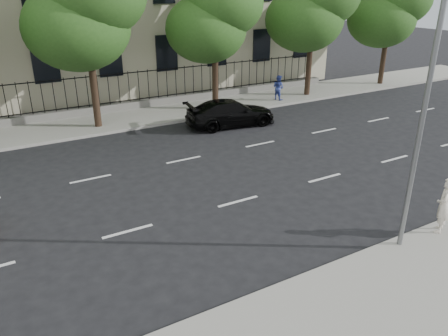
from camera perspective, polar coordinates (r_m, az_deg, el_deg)
name	(u,v)px	position (r m, az deg, el deg)	size (l,w,h in m)	color
ground	(281,234)	(13.57, 7.45, -8.59)	(120.00, 120.00, 0.00)	black
near_sidewalk	(385,311)	(11.26, 20.31, -17.15)	(60.00, 4.00, 0.15)	gray
far_sidewalk	(131,118)	(25.15, -12.11, 6.41)	(60.00, 4.00, 0.15)	gray
lane_markings	(208,178)	(17.11, -2.11, -1.36)	(49.60, 4.62, 0.01)	silver
iron_fence	(120,101)	(26.57, -13.40, 8.46)	(30.00, 0.50, 2.20)	slate
street_light	(413,65)	(12.30, 23.48, 12.18)	(0.25, 3.32, 8.05)	slate
tree_d	(214,7)	(25.57, -1.34, 20.31)	(5.34, 4.94, 8.84)	#382619
tree_f	(390,1)	(34.54, 20.85, 19.72)	(5.52, 5.12, 9.01)	#382619
black_sedan	(231,113)	(23.33, 0.88, 7.22)	(1.96, 4.82, 1.40)	black
woman_near	(444,205)	(14.48, 26.79, -4.37)	(0.63, 0.41, 1.73)	silver
pedestrian_far	(278,87)	(28.35, 7.10, 10.39)	(0.76, 0.59, 1.56)	#334398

